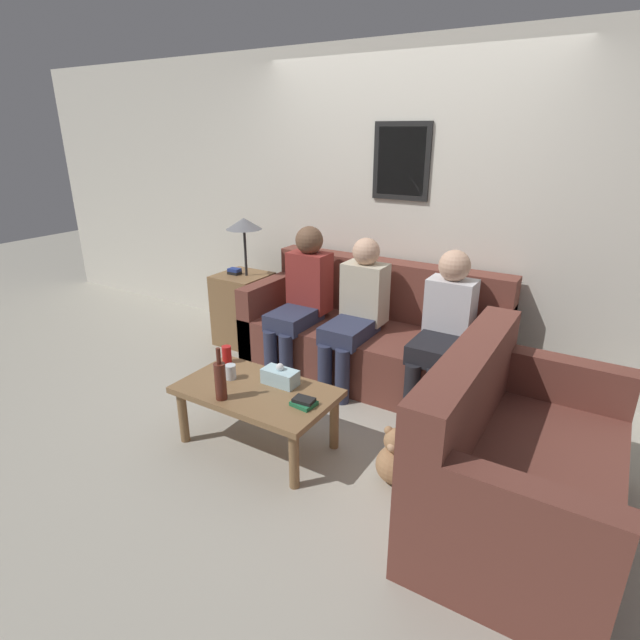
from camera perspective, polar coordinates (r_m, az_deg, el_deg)
The scene contains 15 objects.
ground_plane at distance 3.89m, azimuth 2.38°, elevation -8.96°, with size 16.00×16.00×0.00m, color #ADA899.
wall_back at distance 4.30m, azimuth 9.19°, elevation 12.19°, with size 9.00×0.08×2.60m.
couch_main at distance 4.17m, azimuth 5.97°, elevation -2.08°, with size 2.07×0.87×0.92m.
couch_side at distance 2.85m, azimuth 21.30°, elevation -15.35°, with size 0.87×1.41×0.92m.
coffee_table at distance 3.23m, azimuth -7.25°, elevation -8.70°, with size 1.00×0.58×0.41m.
side_table_with_lamp at distance 4.78m, azimuth -8.70°, elevation 1.90°, with size 0.45×0.45×1.21m.
wine_bottle at distance 3.06m, azimuth -11.32°, elevation -6.73°, with size 0.07×0.07×0.34m.
drinking_glass at distance 3.32m, azimuth -10.18°, elevation -5.86°, with size 0.07×0.07×0.10m.
book_stack at distance 2.99m, azimuth -1.85°, elevation -9.37°, with size 0.15×0.13×0.05m.
soda_can at distance 3.55m, azimuth -10.61°, elevation -3.88°, with size 0.07×0.07×0.12m.
tissue_box at distance 3.21m, azimuth -4.57°, elevation -6.46°, with size 0.23×0.12×0.15m.
person_left at distance 4.14m, azimuth -2.10°, elevation 2.93°, with size 0.34×0.64×1.21m.
person_middle at distance 3.90m, azimuth 4.22°, elevation 1.31°, with size 0.34×0.65×1.16m.
person_right at distance 3.69m, azimuth 13.93°, elevation -0.49°, with size 0.34×0.65×1.15m.
teddy_bear at distance 3.03m, azimuth 8.58°, elevation -15.42°, with size 0.23×0.23×0.35m.
Camera 1 is at (1.63, -2.95, 1.94)m, focal length 28.00 mm.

